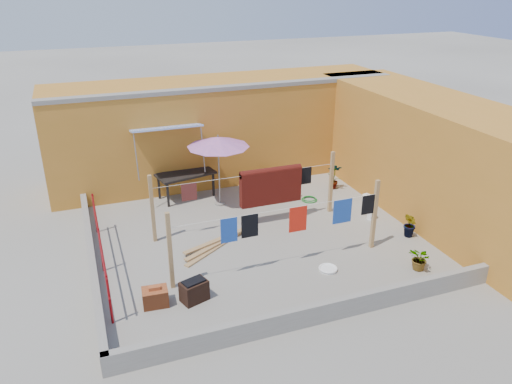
% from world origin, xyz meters
% --- Properties ---
extents(ground, '(80.00, 80.00, 0.00)m').
position_xyz_m(ground, '(0.00, 0.00, 0.00)').
color(ground, '#9E998E').
rests_on(ground, ground).
extents(wall_back, '(11.00, 3.27, 3.21)m').
position_xyz_m(wall_back, '(0.50, 4.69, 1.61)').
color(wall_back, '#BC7529').
rests_on(wall_back, ground).
extents(wall_right, '(2.40, 9.00, 3.20)m').
position_xyz_m(wall_right, '(5.20, 0.00, 1.60)').
color(wall_right, '#BC7529').
rests_on(wall_right, ground).
extents(parapet_front, '(8.30, 0.16, 0.44)m').
position_xyz_m(parapet_front, '(0.00, -3.58, 0.22)').
color(parapet_front, gray).
rests_on(parapet_front, ground).
extents(parapet_left, '(0.16, 7.30, 0.44)m').
position_xyz_m(parapet_left, '(-4.08, 0.00, 0.22)').
color(parapet_left, gray).
rests_on(parapet_left, ground).
extents(red_railing, '(0.05, 4.20, 1.10)m').
position_xyz_m(red_railing, '(-3.85, -0.20, 0.72)').
color(red_railing, maroon).
rests_on(red_railing, ground).
extents(clothesline_rig, '(5.09, 2.35, 1.80)m').
position_xyz_m(clothesline_rig, '(0.56, 0.54, 1.02)').
color(clothesline_rig, tan).
rests_on(clothesline_rig, ground).
extents(patio_umbrella, '(1.85, 1.85, 2.14)m').
position_xyz_m(patio_umbrella, '(-0.31, 2.36, 1.92)').
color(patio_umbrella, gray).
rests_on(patio_umbrella, ground).
extents(outdoor_table, '(1.84, 1.18, 0.80)m').
position_xyz_m(outdoor_table, '(-1.11, 3.20, 0.72)').
color(outdoor_table, black).
rests_on(outdoor_table, ground).
extents(brick_stack, '(0.54, 0.41, 0.45)m').
position_xyz_m(brick_stack, '(-2.96, -1.91, 0.19)').
color(brick_stack, '#964522').
rests_on(brick_stack, ground).
extents(lumber_pile, '(1.98, 1.28, 0.13)m').
position_xyz_m(lumber_pile, '(-1.14, -0.04, 0.06)').
color(lumber_pile, tan).
rests_on(lumber_pile, ground).
extents(brazier, '(0.63, 0.51, 0.49)m').
position_xyz_m(brazier, '(-2.17, -2.03, 0.24)').
color(brazier, black).
rests_on(brazier, ground).
extents(white_basin, '(0.44, 0.44, 0.08)m').
position_xyz_m(white_basin, '(0.98, -1.98, 0.04)').
color(white_basin, white).
rests_on(white_basin, ground).
extents(water_jug_a, '(0.23, 0.23, 0.37)m').
position_xyz_m(water_jug_a, '(3.35, -0.04, 0.16)').
color(water_jug_a, white).
rests_on(water_jug_a, ground).
extents(water_jug_b, '(0.24, 0.24, 0.38)m').
position_xyz_m(water_jug_b, '(3.70, 0.78, 0.17)').
color(water_jug_b, white).
rests_on(water_jug_b, ground).
extents(green_hose, '(0.48, 0.48, 0.07)m').
position_xyz_m(green_hose, '(2.29, 1.68, 0.03)').
color(green_hose, '#1A7526').
rests_on(green_hose, ground).
extents(plant_back_a, '(0.80, 0.76, 0.69)m').
position_xyz_m(plant_back_a, '(1.63, 2.06, 0.35)').
color(plant_back_a, '#235819').
rests_on(plant_back_a, ground).
extents(plant_back_b, '(0.42, 0.42, 0.58)m').
position_xyz_m(plant_back_b, '(1.50, 3.20, 0.29)').
color(plant_back_b, '#235819').
rests_on(plant_back_b, ground).
extents(plant_right_a, '(0.52, 0.43, 0.84)m').
position_xyz_m(plant_right_a, '(3.42, 2.24, 0.42)').
color(plant_right_a, '#235819').
rests_on(plant_right_a, ground).
extents(plant_right_b, '(0.38, 0.44, 0.69)m').
position_xyz_m(plant_right_b, '(3.70, -1.29, 0.34)').
color(plant_right_b, '#235819').
rests_on(plant_right_b, ground).
extents(plant_right_c, '(0.52, 0.57, 0.57)m').
position_xyz_m(plant_right_c, '(2.96, -2.69, 0.28)').
color(plant_right_c, '#235819').
rests_on(plant_right_c, ground).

